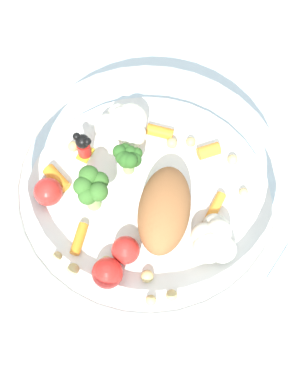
{
  "coord_description": "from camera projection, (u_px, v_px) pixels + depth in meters",
  "views": [
    {
      "loc": [
        0.18,
        0.07,
        0.52
      ],
      "look_at": [
        -0.01,
        -0.0,
        0.03
      ],
      "focal_mm": 51.91,
      "sensor_mm": 36.0,
      "label": 1
    }
  ],
  "objects": [
    {
      "name": "ground_plane",
      "position": [
        144.0,
        217.0,
        0.55
      ],
      "size": [
        2.4,
        2.4,
        0.0
      ],
      "primitive_type": "plane",
      "color": "silver"
    },
    {
      "name": "food_container",
      "position": [
        145.0,
        193.0,
        0.53
      ],
      "size": [
        0.26,
        0.26,
        0.06
      ],
      "color": "white",
      "rests_on": "ground_plane"
    }
  ]
}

